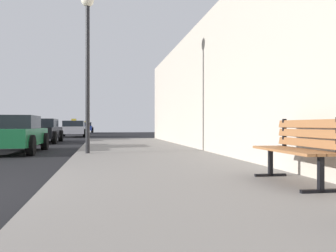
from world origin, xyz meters
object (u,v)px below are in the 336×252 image
car_white (75,128)px  car_blue (85,127)px  bench (298,146)px  car_silver (74,129)px  street_lamp (88,45)px  car_black (41,131)px  car_green (11,134)px

car_white → car_blue: car_blue is taller
bench → car_blue: size_ratio=0.39×
car_silver → car_white: 9.63m
car_white → bench: bearing=99.3°
street_lamp → car_white: (-2.47, 27.93, -2.55)m
car_black → car_white: 18.55m
car_green → car_black: size_ratio=0.93×
bench → car_blue: (-4.83, 41.04, -0.01)m
bench → car_green: car_green is taller
car_silver → car_white: car_silver is taller
car_blue → bench: bearing=96.7°
bench → car_white: 34.10m
street_lamp → car_black: 10.11m
car_black → car_white: same height
car_black → car_green: bearing=91.4°
car_green → car_blue: (0.86, 32.72, 0.00)m
car_green → car_black: bearing=-88.6°
bench → car_white: bearing=101.2°
street_lamp → car_blue: street_lamp is taller
car_green → car_black: same height
car_silver → car_blue: (0.03, 17.00, 0.00)m
street_lamp → car_blue: size_ratio=1.09×
car_white → street_lamp: bearing=95.1°
car_black → car_silver: (0.99, 8.94, 0.00)m
street_lamp → car_blue: bearing=92.9°
car_blue → street_lamp: bearing=92.9°
street_lamp → car_green: bearing=135.5°
car_blue → car_silver: bearing=89.9°
street_lamp → car_blue: 35.45m
car_green → car_blue: 32.73m
street_lamp → bench: bearing=-62.0°
car_silver → car_white: bearing=-86.1°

